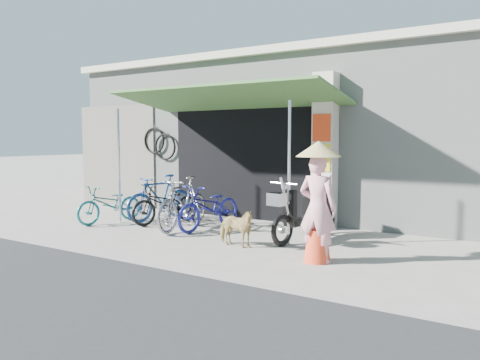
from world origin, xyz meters
The scene contains 13 objects.
ground centered at (0.00, 0.00, 0.00)m, with size 80.00×80.00×0.00m, color gray.
bicycle_shop centered at (0.00, 5.09, 1.83)m, with size 12.30×5.30×3.66m.
shop_pillar centered at (0.85, 2.45, 1.50)m, with size 0.42×0.44×3.00m.
awning centered at (-0.90, 1.63, 2.51)m, with size 4.60×1.88×2.72m.
neighbour_left centered at (-5.00, 2.59, 1.30)m, with size 2.60×0.06×2.60m, color #6B665B.
bike_teal centered at (-3.14, 0.61, 0.39)m, with size 0.52×1.50×0.79m, color #17676A.
bike_blue centered at (-2.46, 1.38, 0.49)m, with size 0.46×1.63×0.98m, color navy.
bike_black centered at (-2.08, 1.16, 0.41)m, with size 0.55×1.57×0.83m, color black.
bike_silver centered at (-1.39, 0.84, 0.51)m, with size 0.48×1.70×1.02m, color #9F9EA3.
bike_navy centered at (-0.96, 1.12, 0.44)m, with size 0.58×1.66×0.87m, color navy.
street_dog centered at (0.24, 0.15, 0.31)m, with size 0.33×0.73×0.62m, color tan.
moped centered at (1.00, 1.27, 0.47)m, with size 0.62×1.82×1.04m.
nun centered at (1.73, -0.03, 0.85)m, with size 0.64×0.64×1.71m.
Camera 1 is at (4.24, -6.12, 1.73)m, focal length 35.00 mm.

